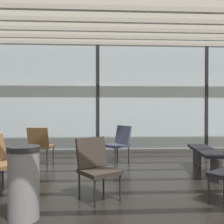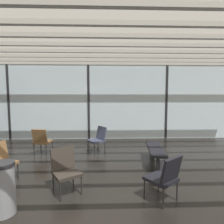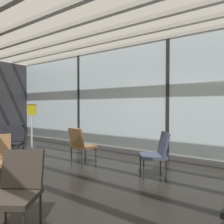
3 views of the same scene
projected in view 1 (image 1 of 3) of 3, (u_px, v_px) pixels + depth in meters
ground_plane at (100, 216)px, 3.18m from camera, size 60.00×60.00×0.00m
glass_curtain_wall at (98, 97)px, 8.35m from camera, size 14.00×0.08×3.29m
window_mullion_1 at (98, 97)px, 8.35m from camera, size 0.10×0.12×3.29m
window_mullion_2 at (206, 97)px, 8.55m from camera, size 0.10×0.12×3.29m
ceiling_slats at (98, 1)px, 5.03m from camera, size 13.72×6.72×0.10m
parked_airplane at (127, 97)px, 14.55m from camera, size 14.32×3.86×3.86m
lounge_chair_3 at (96, 164)px, 3.82m from camera, size 0.69×0.70×0.87m
lounge_chair_4 at (40, 143)px, 6.10m from camera, size 0.56×0.60×0.87m
lounge_chair_5 at (119, 141)px, 6.43m from camera, size 0.71×0.70×0.87m
waiting_bench at (205, 154)px, 5.37m from camera, size 0.59×1.69×0.47m
trash_bin at (24, 182)px, 3.10m from camera, size 0.38×0.38×0.86m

